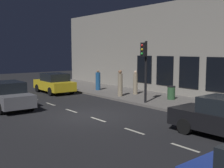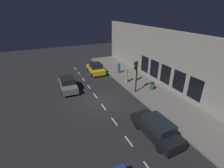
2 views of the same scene
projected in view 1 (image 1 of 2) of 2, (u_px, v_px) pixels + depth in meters
ground_plane at (87, 116)px, 14.73m from camera, size 60.00×60.00×0.00m
sidewalk at (167, 101)px, 18.57m from camera, size 4.50×32.00×0.15m
building_facade at (192, 49)px, 19.75m from camera, size 0.65×32.00×6.93m
lane_centre_line at (98, 119)px, 13.95m from camera, size 0.12×27.20×0.01m
traffic_light at (145, 61)px, 17.35m from camera, size 0.49×0.32×3.80m
parked_car_0 at (54, 83)px, 22.65m from camera, size 2.06×4.05×1.58m
parked_car_2 at (9, 95)px, 16.43m from camera, size 1.92×4.03×1.58m
pedestrian_0 at (120, 84)px, 20.10m from camera, size 0.45×0.45×1.87m
pedestrian_1 at (135, 83)px, 21.01m from camera, size 0.44×0.44×1.76m
pedestrian_2 at (98, 81)px, 23.32m from camera, size 0.55×0.55×1.64m
trash_bin at (171, 93)px, 18.82m from camera, size 0.53×0.53×0.89m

